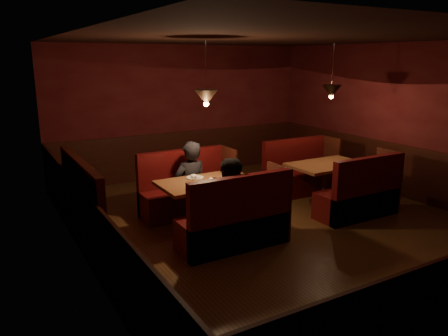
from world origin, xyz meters
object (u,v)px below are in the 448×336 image
second_table (327,174)px  diner_b (234,190)px  second_bench_near (361,198)px  diner_a (190,170)px  main_bench_far (187,194)px  main_bench_near (237,225)px  main_table (208,192)px  second_bench_far (299,176)px

second_table → diner_b: size_ratio=0.84×
second_bench_near → diner_a: 2.89m
diner_b → second_bench_near: bearing=-12.7°
main_bench_far → second_table: (2.42, -0.82, 0.22)m
main_bench_near → main_table: bearing=91.1°
main_bench_far → second_table: main_bench_far is taller
main_table → main_bench_far: size_ratio=0.91×
main_bench_far → main_bench_near: 1.66m
second_bench_near → diner_a: bearing=150.9°
second_bench_far → second_bench_near: (0.00, -1.62, 0.00)m
second_table → second_bench_near: 0.84m
diner_a → main_bench_far: bearing=-103.0°
diner_b → second_bench_far: bearing=21.8°
second_table → second_bench_far: size_ratio=0.90×
second_bench_near → diner_b: bearing=177.5°
diner_a → diner_b: diner_a is taller
main_bench_far → second_bench_far: 2.45m
main_bench_near → diner_b: size_ratio=0.99×
main_bench_near → diner_b: (0.03, 0.13, 0.46)m
main_table → diner_a: bearing=91.9°
second_bench_far → second_bench_near: 1.62m
main_table → diner_b: size_ratio=0.90×
second_bench_far → second_bench_near: same height
second_bench_near → diner_a: size_ratio=0.90×
second_table → diner_b: (-2.39, -0.70, 0.24)m
diner_a → main_table: bearing=87.3°
second_table → main_table: bearing=-179.8°
main_bench_far → second_bench_far: (2.45, -0.01, -0.01)m
main_table → second_bench_far: (2.47, 0.82, -0.26)m
main_table → main_bench_near: bearing=-88.9°
main_bench_far → second_bench_near: 2.94m
main_table → diner_b: 0.73m
second_bench_far → diner_a: (-2.49, -0.23, 0.49)m
main_table → second_table: (2.44, 0.01, -0.04)m
main_table → main_bench_far: bearing=88.9°
main_bench_far → diner_a: size_ratio=0.97×
diner_b → main_table: bearing=83.8°
second_table → second_bench_far: (0.03, 0.81, -0.23)m
main_table → main_bench_near: main_bench_near is taller
main_bench_far → diner_a: (-0.04, -0.24, 0.48)m
main_bench_far → diner_b: 1.59m
second_bench_far → main_table: bearing=-161.7°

